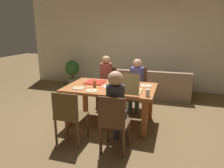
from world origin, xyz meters
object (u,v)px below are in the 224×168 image
(person_1, at_px, (136,81))
(pizza_box_0, at_px, (131,89))
(plate_2, at_px, (78,88))
(plate_3, at_px, (146,86))
(person_2, at_px, (116,104))
(pizza_box_1, at_px, (95,82))
(chair_1, at_px, (137,85))
(chair_0, at_px, (107,84))
(chair_3, at_px, (69,115))
(plate_1, at_px, (92,90))
(potted_plant, at_px, (72,72))
(drinking_glass_1, at_px, (109,90))
(plate_0, at_px, (109,86))
(person_0, at_px, (105,78))
(chair_2, at_px, (114,123))
(dining_table, at_px, (111,92))
(drinking_glass_0, at_px, (148,93))
(couch, at_px, (150,87))
(drinking_glass_2, at_px, (95,84))

(person_1, height_order, pizza_box_0, person_1)
(pizza_box_0, relative_size, plate_2, 2.20)
(plate_3, bearing_deg, plate_2, -155.92)
(person_2, bearing_deg, pizza_box_1, 126.25)
(chair_1, distance_m, plate_2, 1.61)
(chair_0, height_order, chair_3, chair_0)
(plate_1, relative_size, potted_plant, 0.24)
(chair_0, relative_size, pizza_box_0, 2.08)
(plate_2, distance_m, drinking_glass_1, 0.68)
(plate_0, distance_m, drinking_glass_1, 0.44)
(person_1, xyz_separation_m, person_2, (-0.00, -1.69, 0.04))
(chair_1, bearing_deg, plate_2, -124.55)
(person_1, bearing_deg, plate_2, -128.27)
(chair_0, bearing_deg, plate_3, -36.68)
(chair_3, bearing_deg, person_2, 9.44)
(person_0, height_order, plate_1, person_0)
(plate_1, xyz_separation_m, plate_3, (0.90, 0.63, 0.00))
(person_2, height_order, plate_0, person_2)
(chair_2, bearing_deg, potted_plant, 126.01)
(dining_table, height_order, drinking_glass_0, drinking_glass_0)
(drinking_glass_0, bearing_deg, chair_0, 129.51)
(pizza_box_1, bearing_deg, chair_3, -90.07)
(person_1, bearing_deg, plate_3, -63.36)
(plate_0, bearing_deg, chair_2, -68.88)
(person_2, distance_m, plate_0, 0.90)
(person_0, distance_m, plate_3, 1.24)
(potted_plant, bearing_deg, pizza_box_1, -52.28)
(plate_2, bearing_deg, plate_0, 27.36)
(plate_2, relative_size, plate_3, 0.94)
(plate_1, height_order, plate_2, same)
(pizza_box_0, height_order, pizza_box_1, pizza_box_0)
(person_0, relative_size, pizza_box_1, 3.31)
(couch, bearing_deg, person_1, -99.69)
(person_2, relative_size, plate_3, 5.80)
(chair_0, distance_m, plate_2, 1.36)
(person_2, bearing_deg, person_1, 90.00)
(dining_table, distance_m, plate_0, 0.12)
(chair_1, bearing_deg, drinking_glass_0, -73.51)
(plate_0, bearing_deg, person_0, 113.48)
(pizza_box_0, bearing_deg, pizza_box_1, 152.34)
(drinking_glass_0, relative_size, couch, 0.05)
(chair_3, xyz_separation_m, plate_1, (0.16, 0.58, 0.26))
(couch, bearing_deg, pizza_box_1, -117.59)
(person_0, relative_size, plate_1, 6.06)
(pizza_box_1, xyz_separation_m, drinking_glass_2, (0.12, -0.31, 0.05))
(chair_3, xyz_separation_m, plate_3, (1.07, 1.21, 0.26))
(pizza_box_0, distance_m, potted_plant, 3.58)
(drinking_glass_1, relative_size, couch, 0.06)
(chair_0, distance_m, plate_3, 1.35)
(person_1, relative_size, plate_1, 5.86)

